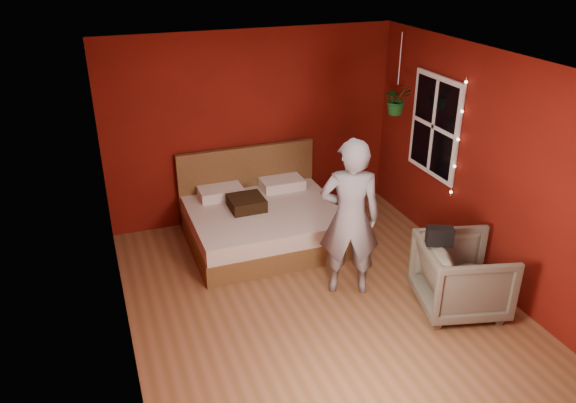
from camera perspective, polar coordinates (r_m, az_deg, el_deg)
The scene contains 10 objects.
floor at distance 6.36m, azimuth 2.74°, elevation -9.67°, with size 4.50×4.50×0.00m, color brown.
room_walls at distance 5.57m, azimuth 3.10°, elevation 4.62°, with size 4.04×4.54×2.62m.
window at distance 7.30m, azimuth 14.66°, elevation 7.41°, with size 0.05×0.97×1.27m.
fairy_lights at distance 6.88m, azimuth 16.90°, elevation 6.05°, with size 0.04×0.04×1.45m.
bed at distance 7.36m, azimuth -2.58°, elevation -1.92°, with size 1.93×1.64×1.06m.
person at distance 6.06m, azimuth 6.29°, elevation -1.70°, with size 0.66×0.43×1.81m, color slate.
armchair at distance 6.25m, azimuth 17.24°, elevation -7.23°, with size 0.85×0.88×0.80m, color #6B6855.
handbag at distance 5.91m, azimuth 15.15°, elevation -3.41°, with size 0.27×0.13×0.19m, color black.
throw_pillow at distance 7.19m, azimuth -4.24°, elevation -0.15°, with size 0.43×0.43×0.15m, color black.
hanging_plant at distance 7.38m, azimuth 10.99°, elevation 10.15°, with size 0.36×0.32×1.03m.
Camera 1 is at (-2.09, -4.78, 3.65)m, focal length 35.00 mm.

